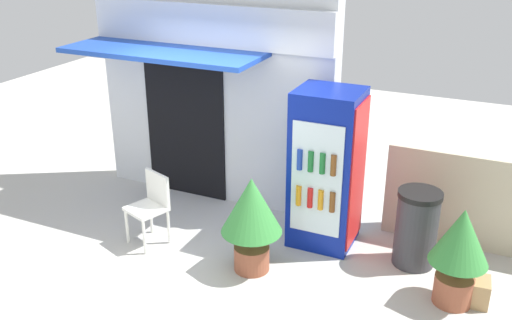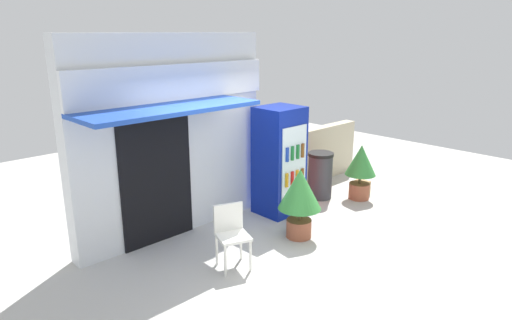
{
  "view_description": "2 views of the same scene",
  "coord_description": "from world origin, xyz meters",
  "px_view_note": "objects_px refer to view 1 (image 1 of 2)",
  "views": [
    {
      "loc": [
        3.11,
        -4.79,
        3.64
      ],
      "look_at": [
        0.67,
        0.57,
        1.16
      ],
      "focal_mm": 40.35,
      "sensor_mm": 36.0,
      "label": 1
    },
    {
      "loc": [
        -4.2,
        -4.02,
        3.13
      ],
      "look_at": [
        0.28,
        0.61,
        1.28
      ],
      "focal_mm": 31.52,
      "sensor_mm": 36.0,
      "label": 2
    }
  ],
  "objects_px": {
    "drink_cooler": "(326,169)",
    "potted_plant_near_shop": "(252,213)",
    "plastic_chair": "(151,203)",
    "cardboard_box": "(472,290)",
    "potted_plant_curbside": "(460,247)",
    "trash_bin": "(416,228)"
  },
  "relations": [
    {
      "from": "drink_cooler",
      "to": "potted_plant_near_shop",
      "type": "bearing_deg",
      "value": -119.92
    },
    {
      "from": "drink_cooler",
      "to": "plastic_chair",
      "type": "distance_m",
      "value": 2.11
    },
    {
      "from": "drink_cooler",
      "to": "potted_plant_near_shop",
      "type": "height_order",
      "value": "drink_cooler"
    },
    {
      "from": "potted_plant_near_shop",
      "to": "cardboard_box",
      "type": "height_order",
      "value": "potted_plant_near_shop"
    },
    {
      "from": "potted_plant_curbside",
      "to": "trash_bin",
      "type": "distance_m",
      "value": 0.79
    },
    {
      "from": "potted_plant_near_shop",
      "to": "trash_bin",
      "type": "distance_m",
      "value": 1.86
    },
    {
      "from": "plastic_chair",
      "to": "trash_bin",
      "type": "bearing_deg",
      "value": 15.16
    },
    {
      "from": "drink_cooler",
      "to": "trash_bin",
      "type": "bearing_deg",
      "value": -2.91
    },
    {
      "from": "plastic_chair",
      "to": "potted_plant_near_shop",
      "type": "bearing_deg",
      "value": -2.78
    },
    {
      "from": "cardboard_box",
      "to": "potted_plant_curbside",
      "type": "bearing_deg",
      "value": -153.09
    },
    {
      "from": "plastic_chair",
      "to": "cardboard_box",
      "type": "relative_size",
      "value": 2.65
    },
    {
      "from": "potted_plant_near_shop",
      "to": "cardboard_box",
      "type": "relative_size",
      "value": 3.4
    },
    {
      "from": "plastic_chair",
      "to": "cardboard_box",
      "type": "distance_m",
      "value": 3.68
    },
    {
      "from": "drink_cooler",
      "to": "trash_bin",
      "type": "distance_m",
      "value": 1.2
    },
    {
      "from": "drink_cooler",
      "to": "plastic_chair",
      "type": "height_order",
      "value": "drink_cooler"
    },
    {
      "from": "plastic_chair",
      "to": "potted_plant_curbside",
      "type": "distance_m",
      "value": 3.48
    },
    {
      "from": "potted_plant_curbside",
      "to": "cardboard_box",
      "type": "xyz_separation_m",
      "value": [
        0.18,
        0.09,
        -0.52
      ]
    },
    {
      "from": "plastic_chair",
      "to": "cardboard_box",
      "type": "xyz_separation_m",
      "value": [
        3.65,
        0.32,
        -0.38
      ]
    },
    {
      "from": "drink_cooler",
      "to": "cardboard_box",
      "type": "bearing_deg",
      "value": -16.91
    },
    {
      "from": "potted_plant_near_shop",
      "to": "cardboard_box",
      "type": "xyz_separation_m",
      "value": [
        2.3,
        0.39,
        -0.57
      ]
    },
    {
      "from": "trash_bin",
      "to": "drink_cooler",
      "type": "bearing_deg",
      "value": 177.09
    },
    {
      "from": "plastic_chair",
      "to": "potted_plant_curbside",
      "type": "xyz_separation_m",
      "value": [
        3.47,
        0.23,
        0.14
      ]
    }
  ]
}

